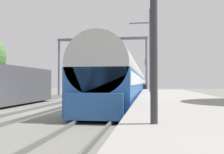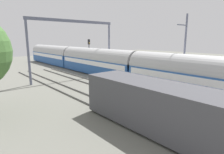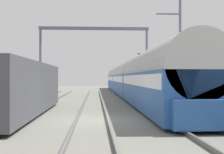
{
  "view_description": "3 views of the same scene",
  "coord_description": "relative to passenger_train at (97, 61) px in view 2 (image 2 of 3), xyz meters",
  "views": [
    {
      "loc": [
        6.26,
        -14.07,
        1.68
      ],
      "look_at": [
        4.08,
        1.34,
        2.03
      ],
      "focal_mm": 40.78,
      "sensor_mm": 36.0,
      "label": 1
    },
    {
      "loc": [
        -13.03,
        -2.71,
        5.42
      ],
      "look_at": [
        -0.94,
        11.26,
        1.64
      ],
      "focal_mm": 30.18,
      "sensor_mm": 36.0,
      "label": 2
    },
    {
      "loc": [
        0.15,
        -14.51,
        2.05
      ],
      "look_at": [
        2.04,
        19.88,
        2.11
      ],
      "focal_mm": 48.44,
      "sensor_mm": 36.0,
      "label": 3
    }
  ],
  "objects": [
    {
      "name": "catenary_pole_east_mid",
      "position": [
        2.35,
        -12.95,
        2.18
      ],
      "size": [
        1.9,
        0.2,
        8.0
      ],
      "color": "slate",
      "rests_on": "ground"
    },
    {
      "name": "person_crossing",
      "position": [
        1.72,
        -1.15,
        -0.94
      ],
      "size": [
        0.42,
        0.27,
        1.73
      ],
      "rotation": [
        0.0,
        0.0,
        3.23
      ],
      "color": "#353535",
      "rests_on": "ground"
    },
    {
      "name": "railway_signal_far",
      "position": [
        1.92,
        4.87,
        1.4
      ],
      "size": [
        0.36,
        0.3,
        5.3
      ],
      "color": "#2D2D33",
      "rests_on": "ground"
    },
    {
      "name": "passenger_train",
      "position": [
        0.0,
        0.0,
        0.0
      ],
      "size": [
        2.93,
        49.2,
        3.82
      ],
      "color": "#28569E",
      "rests_on": "ground"
    },
    {
      "name": "catenary_gantry",
      "position": [
        -4.08,
        -0.59,
        3.66
      ],
      "size": [
        12.57,
        0.28,
        7.86
      ],
      "color": "slate",
      "rests_on": "ground"
    },
    {
      "name": "freight_car",
      "position": [
        -8.17,
        -18.54,
        -0.5
      ],
      "size": [
        2.8,
        13.0,
        2.7
      ],
      "color": "#47474C",
      "rests_on": "ground"
    }
  ]
}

